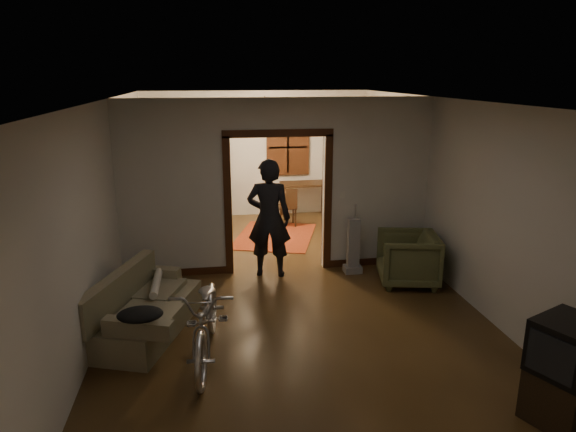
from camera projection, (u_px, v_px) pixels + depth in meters
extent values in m
cube|color=#342210|center=(285.00, 286.00, 7.87)|extent=(5.00, 8.50, 0.01)
cube|color=white|center=(285.00, 100.00, 7.13)|extent=(5.00, 8.50, 0.01)
cube|color=beige|center=(257.00, 154.00, 11.55)|extent=(5.00, 0.02, 2.80)
cube|color=beige|center=(107.00, 204.00, 7.13)|extent=(0.02, 8.50, 2.80)
cube|color=beige|center=(446.00, 192.00, 7.87)|extent=(0.02, 8.50, 2.80)
cube|color=beige|center=(278.00, 187.00, 8.21)|extent=(5.00, 0.14, 2.80)
cube|color=#34190B|center=(278.00, 205.00, 8.29)|extent=(1.74, 0.20, 2.32)
cube|color=black|center=(288.00, 147.00, 11.57)|extent=(0.98, 0.06, 1.28)
sphere|color=#FFE0A5|center=(265.00, 118.00, 9.63)|extent=(0.24, 0.24, 0.24)
cube|color=silver|center=(342.00, 195.00, 8.34)|extent=(0.08, 0.01, 0.12)
cube|color=#6B6547|center=(146.00, 302.00, 6.37)|extent=(1.33, 1.92, 0.81)
cylinder|color=beige|center=(156.00, 283.00, 6.64)|extent=(0.10, 0.82, 0.10)
ellipsoid|color=black|center=(140.00, 314.00, 5.44)|extent=(0.48, 0.36, 0.14)
imported|color=silver|center=(208.00, 318.00, 5.77)|extent=(0.83, 1.92, 0.98)
imported|color=#4D512E|center=(408.00, 259.00, 7.88)|extent=(1.04, 1.02, 0.81)
cube|color=black|center=(561.00, 396.00, 4.76)|extent=(0.73, 0.70, 0.51)
cube|color=black|center=(569.00, 347.00, 4.63)|extent=(0.75, 0.72, 0.51)
cube|color=gray|center=(353.00, 246.00, 8.31)|extent=(0.33, 0.29, 0.91)
imported|color=black|center=(269.00, 218.00, 8.08)|extent=(0.77, 0.59, 1.90)
cube|color=maroon|center=(275.00, 236.00, 10.28)|extent=(1.97, 2.26, 0.01)
cube|color=#2D3922|center=(203.00, 179.00, 10.99)|extent=(1.05, 0.68, 1.96)
sphere|color=#1E5972|center=(201.00, 134.00, 10.73)|extent=(0.29, 0.29, 0.29)
cube|color=black|center=(304.00, 200.00, 11.61)|extent=(1.17, 0.86, 0.78)
cube|color=black|center=(287.00, 207.00, 10.91)|extent=(0.44, 0.44, 0.84)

